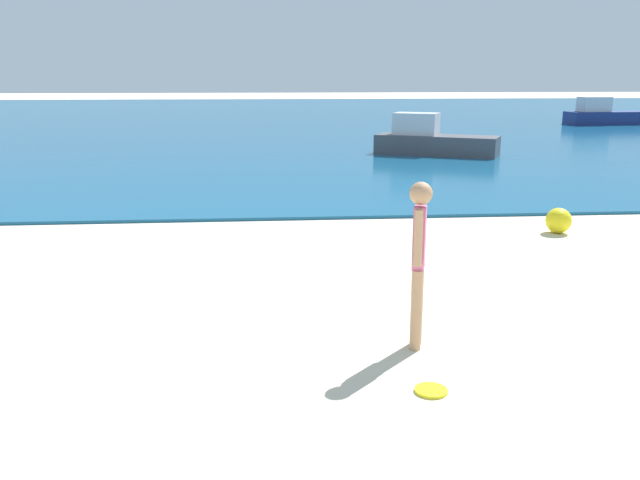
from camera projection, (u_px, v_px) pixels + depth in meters
The scene contains 6 objects.
water at pixel (268, 117), 41.16m from camera, with size 160.00×60.00×0.06m, color #14567F.
person_standing at pixel (419, 255), 6.31m from camera, with size 0.22×0.36×1.62m.
frisbee at pixel (431, 391), 5.59m from camera, with size 0.28×0.28×0.03m, color yellow.
boat_near at pixel (432, 140), 21.57m from camera, with size 4.02×2.86×1.32m.
boat_far at pixel (604, 115), 34.46m from camera, with size 4.22×1.60×1.41m.
beach_ball at pixel (559, 221), 11.15m from camera, with size 0.43×0.43×0.43m, color yellow.
Camera 1 is at (-0.27, 1.23, 2.59)m, focal length 37.52 mm.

